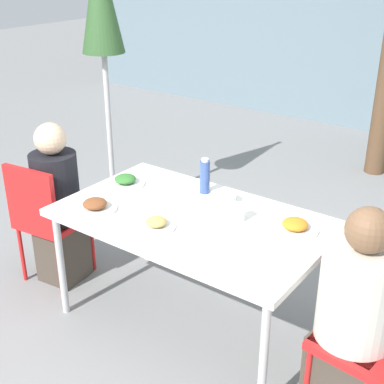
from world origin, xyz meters
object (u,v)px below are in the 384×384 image
object	(u,v)px
person_left	(58,208)
bottle	(205,176)
chair_right	(371,322)
closed_umbrella	(102,16)
chair_left	(45,214)
drinking_cup	(238,212)
person_right	(354,324)
salad_bowl	(223,198)

from	to	relation	value
person_left	bottle	xyz separation A→B (m)	(0.90, 0.43, 0.31)
chair_right	closed_umbrella	world-z (taller)	closed_umbrella
chair_right	chair_left	bearing A→B (deg)	10.75
person_left	drinking_cup	size ratio (longest dim) A/B	10.92
closed_umbrella	bottle	bearing A→B (deg)	-21.12
person_left	chair_right	distance (m)	2.10
chair_left	bottle	xyz separation A→B (m)	(0.94, 0.51, 0.33)
person_left	person_right	bearing A→B (deg)	-6.49
closed_umbrella	bottle	world-z (taller)	closed_umbrella
bottle	salad_bowl	distance (m)	0.19
person_right	closed_umbrella	size ratio (longest dim) A/B	0.51
person_left	closed_umbrella	world-z (taller)	closed_umbrella
chair_right	closed_umbrella	size ratio (longest dim) A/B	0.40
person_left	salad_bowl	size ratio (longest dim) A/B	7.40
person_right	person_left	bearing A→B (deg)	6.50
person_right	salad_bowl	world-z (taller)	person_right
person_right	bottle	world-z (taller)	person_right
person_right	salad_bowl	xyz separation A→B (m)	(-0.97, 0.36, 0.24)
person_left	chair_right	bearing A→B (deg)	-4.48
person_left	closed_umbrella	bearing A→B (deg)	106.98
person_left	bottle	world-z (taller)	person_left
bottle	salad_bowl	xyz separation A→B (m)	(0.17, -0.05, -0.08)
chair_right	bottle	distance (m)	1.29
drinking_cup	salad_bowl	size ratio (longest dim) A/B	0.68
chair_left	bottle	world-z (taller)	bottle
person_left	chair_right	size ratio (longest dim) A/B	1.29
person_left	salad_bowl	world-z (taller)	person_left
person_right	closed_umbrella	xyz separation A→B (m)	(-2.46, 0.92, 1.13)
chair_left	drinking_cup	size ratio (longest dim) A/B	8.46
drinking_cup	chair_left	bearing A→B (deg)	-166.28
bottle	drinking_cup	xyz separation A→B (m)	(0.37, -0.20, -0.06)
person_right	salad_bowl	distance (m)	1.07
chair_left	bottle	size ratio (longest dim) A/B	3.87
chair_left	chair_right	distance (m)	2.15
closed_umbrella	bottle	size ratio (longest dim) A/B	9.78
closed_umbrella	drinking_cup	bearing A→B (deg)	-22.74
chair_right	drinking_cup	xyz separation A→B (m)	(-0.84, 0.14, 0.28)
chair_right	salad_bowl	world-z (taller)	chair_right
closed_umbrella	chair_right	bearing A→B (deg)	-18.55
salad_bowl	person_left	bearing A→B (deg)	-160.44
bottle	drinking_cup	distance (m)	0.42
salad_bowl	closed_umbrella	bearing A→B (deg)	159.44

